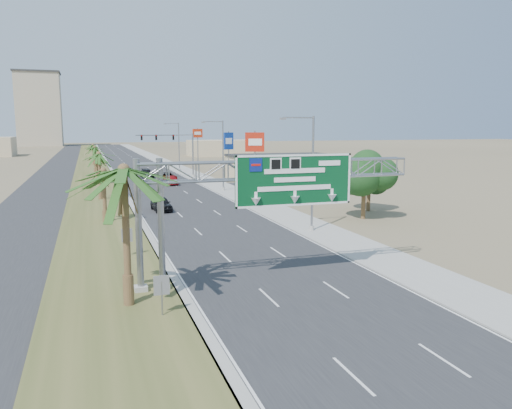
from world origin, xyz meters
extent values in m
plane|color=#8C7A59|center=(0.00, 0.00, 0.00)|extent=(600.00, 600.00, 0.00)
cube|color=#28282B|center=(0.00, 110.00, 0.01)|extent=(12.00, 300.00, 0.02)
cube|color=#9E9B93|center=(8.50, 110.00, 0.05)|extent=(4.00, 300.00, 0.10)
cube|color=#454D22|center=(-10.00, 110.00, 0.06)|extent=(7.00, 300.00, 0.12)
cube|color=#28282B|center=(-17.00, 110.00, 0.01)|extent=(8.00, 300.00, 0.02)
cylinder|color=gray|center=(-7.20, 10.00, 3.70)|extent=(0.36, 0.36, 7.40)
cylinder|color=gray|center=(-8.40, 10.00, 3.70)|extent=(0.36, 0.36, 7.40)
cube|color=#9E9B93|center=(-7.20, 10.00, 0.20)|extent=(0.70, 0.70, 0.40)
cube|color=#9E9B93|center=(-8.40, 10.00, 0.20)|extent=(0.70, 0.70, 0.40)
cube|color=#07421F|center=(0.50, 9.52, 6.00)|extent=(7.20, 0.12, 3.00)
cube|color=navy|center=(-1.90, 9.44, 6.95)|extent=(0.75, 0.03, 0.75)
cone|color=white|center=(0.50, 9.44, 4.85)|extent=(0.56, 0.56, 0.45)
cylinder|color=brown|center=(-9.20, 8.00, 3.50)|extent=(0.36, 0.36, 7.00)
cylinder|color=brown|center=(-9.20, 8.00, 0.84)|extent=(0.54, 0.54, 1.68)
cylinder|color=brown|center=(-9.50, 32.00, 2.50)|extent=(0.36, 0.36, 5.00)
cylinder|color=brown|center=(-9.50, 32.00, 0.60)|extent=(0.54, 0.54, 1.20)
cylinder|color=brown|center=(-9.50, 48.00, 2.90)|extent=(0.36, 0.36, 5.80)
cylinder|color=brown|center=(-9.50, 48.00, 0.70)|extent=(0.54, 0.54, 1.39)
cylinder|color=brown|center=(-9.50, 66.00, 2.25)|extent=(0.36, 0.36, 4.50)
cylinder|color=brown|center=(-9.50, 66.00, 0.54)|extent=(0.54, 0.54, 1.08)
cylinder|color=brown|center=(-9.50, 85.00, 2.60)|extent=(0.36, 0.36, 5.20)
cylinder|color=brown|center=(-9.50, 85.00, 0.62)|extent=(0.54, 0.54, 1.25)
cylinder|color=brown|center=(-9.50, 110.00, 2.40)|extent=(0.36, 0.36, 4.80)
cylinder|color=brown|center=(-9.50, 110.00, 0.58)|extent=(0.54, 0.54, 1.15)
cylinder|color=gray|center=(7.50, 22.00, 5.00)|extent=(0.20, 0.20, 10.00)
cylinder|color=gray|center=(6.10, 22.00, 9.85)|extent=(2.80, 0.12, 0.12)
cube|color=slate|center=(4.70, 22.00, 9.75)|extent=(0.50, 0.22, 0.18)
cylinder|color=#9E9B93|center=(7.50, 22.00, 0.25)|extent=(0.44, 0.44, 0.50)
cylinder|color=gray|center=(7.50, 52.00, 5.00)|extent=(0.20, 0.20, 10.00)
cylinder|color=gray|center=(6.10, 52.00, 9.85)|extent=(2.80, 0.12, 0.12)
cube|color=slate|center=(4.70, 52.00, 9.75)|extent=(0.50, 0.22, 0.18)
cylinder|color=#9E9B93|center=(7.50, 52.00, 0.25)|extent=(0.44, 0.44, 0.50)
cylinder|color=gray|center=(7.50, 88.00, 5.00)|extent=(0.20, 0.20, 10.00)
cylinder|color=gray|center=(6.10, 88.00, 9.85)|extent=(2.80, 0.12, 0.12)
cube|color=slate|center=(4.70, 88.00, 9.75)|extent=(0.50, 0.22, 0.18)
cylinder|color=#9E9B93|center=(7.50, 88.00, 0.25)|extent=(0.44, 0.44, 0.50)
cylinder|color=gray|center=(7.20, 72.00, 4.00)|extent=(0.28, 0.28, 8.00)
cylinder|color=gray|center=(2.20, 72.00, 7.70)|extent=(10.00, 0.18, 0.18)
cube|color=black|center=(3.70, 71.80, 7.30)|extent=(0.32, 0.18, 0.95)
cube|color=black|center=(0.70, 71.80, 7.30)|extent=(0.32, 0.18, 0.95)
cube|color=black|center=(-1.80, 71.80, 7.30)|extent=(0.32, 0.18, 0.95)
sphere|color=red|center=(3.70, 71.68, 7.60)|extent=(0.22, 0.22, 0.22)
imported|color=black|center=(7.20, 72.00, 7.00)|extent=(0.16, 0.16, 0.60)
cylinder|color=#9E9B93|center=(7.20, 72.00, 0.30)|extent=(0.56, 0.56, 0.60)
cube|color=#C7B086|center=(22.00, 66.00, 2.00)|extent=(18.00, 10.00, 4.00)
cylinder|color=brown|center=(15.00, 26.00, 1.95)|extent=(0.44, 0.44, 3.90)
sphere|color=black|center=(15.00, 26.00, 4.55)|extent=(4.50, 4.50, 4.50)
cylinder|color=brown|center=(18.00, 30.00, 1.65)|extent=(0.44, 0.44, 3.30)
sphere|color=black|center=(18.00, 30.00, 3.85)|extent=(3.50, 3.50, 3.50)
cylinder|color=gray|center=(-7.80, 6.00, 0.90)|extent=(0.08, 0.08, 1.80)
cube|color=slate|center=(-7.80, 6.00, 1.60)|extent=(0.75, 0.06, 0.95)
cylinder|color=gray|center=(-8.50, 18.00, 0.90)|extent=(0.08, 0.08, 1.80)
cube|color=slate|center=(-8.50, 18.00, 1.60)|extent=(0.75, 0.06, 0.95)
cube|color=tan|center=(-32.00, 250.00, 17.50)|extent=(20.00, 16.00, 35.00)
cube|color=#C7B086|center=(30.00, 140.00, 2.50)|extent=(20.00, 12.00, 5.00)
imported|color=black|center=(-3.46, 37.20, 0.77)|extent=(2.11, 4.61, 1.53)
imported|color=#66090C|center=(1.50, 61.78, 0.69)|extent=(1.89, 4.33, 1.38)
imported|color=gray|center=(2.00, 68.03, 0.70)|extent=(2.80, 5.23, 1.40)
imported|color=black|center=(-0.85, 74.72, 0.75)|extent=(2.49, 5.32, 1.50)
cylinder|color=gray|center=(9.12, 42.57, 4.31)|extent=(0.20, 0.20, 8.62)
cube|color=red|center=(9.12, 42.57, 7.22)|extent=(2.32, 1.23, 2.40)
cube|color=white|center=(9.12, 42.39, 7.22)|extent=(1.56, 0.71, 0.84)
cylinder|color=gray|center=(13.00, 68.80, 4.18)|extent=(0.20, 0.20, 8.36)
cube|color=navy|center=(13.00, 68.80, 6.66)|extent=(1.95, 1.08, 3.00)
cube|color=white|center=(13.00, 68.62, 6.66)|extent=(1.30, 0.60, 1.05)
cylinder|color=gray|center=(11.40, 87.42, 4.47)|extent=(0.20, 0.20, 8.93)
cube|color=red|center=(11.40, 87.42, 7.83)|extent=(2.21, 0.84, 1.80)
cube|color=white|center=(11.40, 87.24, 7.83)|extent=(1.50, 0.42, 0.63)
camera|label=1|loc=(-10.84, -17.08, 9.03)|focal=35.00mm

